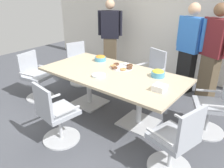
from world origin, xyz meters
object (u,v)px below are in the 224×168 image
snack_bowl_chips_yellow (158,73)px  donut_platter (122,67)px  office_chair_3 (151,75)px  office_chair_5 (36,78)px  plate_stack (99,75)px  office_chair_0 (56,117)px  person_standing_2 (213,52)px  office_chair_2 (214,109)px  napkin_pile (160,88)px  conference_table (112,80)px  person_standing_0 (110,35)px  office_chair_1 (176,143)px  office_chair_4 (80,66)px  snack_bowl_chips_orange (100,58)px  person_standing_1 (189,48)px

snack_bowl_chips_yellow → donut_platter: (-0.69, -0.02, -0.04)m
office_chair_3 → snack_bowl_chips_yellow: size_ratio=4.28×
office_chair_5 → plate_stack: (1.46, 0.22, 0.36)m
office_chair_0 → snack_bowl_chips_yellow: (0.79, 1.43, 0.40)m
office_chair_5 → snack_bowl_chips_yellow: office_chair_5 is taller
person_standing_2 → donut_platter: person_standing_2 is taller
office_chair_2 → napkin_pile: bearing=107.3°
conference_table → donut_platter: (-0.02, 0.30, 0.14)m
conference_table → plate_stack: bearing=-107.8°
person_standing_0 → donut_platter: 2.00m
office_chair_1 → office_chair_2: bearing=9.0°
conference_table → plate_stack: plate_stack is taller
conference_table → office_chair_2: 1.62m
office_chair_4 → office_chair_5: (-0.12, -1.07, 0.00)m
office_chair_4 → office_chair_5: size_ratio=1.00×
office_chair_0 → napkin_pile: size_ratio=5.38×
office_chair_4 → person_standing_0: person_standing_0 is taller
person_standing_0 → donut_platter: bearing=102.1°
office_chair_2 → snack_bowl_chips_yellow: (-0.87, -0.16, 0.40)m
plate_stack → office_chair_0: bearing=-93.2°
snack_bowl_chips_orange → snack_bowl_chips_yellow: (1.24, -0.04, 0.01)m
person_standing_2 → office_chair_1: bearing=124.2°
person_standing_2 → plate_stack: (-1.18, -1.87, -0.18)m
office_chair_4 → person_standing_0: size_ratio=0.51×
office_chair_0 → person_standing_1: 2.93m
conference_table → person_standing_0: bearing=129.6°
office_chair_5 → napkin_pile: size_ratio=5.38×
office_chair_0 → donut_platter: bearing=93.6°
person_standing_1 → donut_platter: size_ratio=4.43×
office_chair_5 → plate_stack: size_ratio=4.10×
office_chair_5 → snack_bowl_chips_yellow: bearing=99.7°
plate_stack → office_chair_2: bearing=24.3°
office_chair_5 → snack_bowl_chips_orange: (0.96, 0.84, 0.40)m
conference_table → person_standing_0: size_ratio=1.35×
office_chair_4 → office_chair_3: bearing=124.2°
conference_table → office_chair_0: office_chair_0 is taller
office_chair_3 → donut_platter: office_chair_3 is taller
person_standing_2 → snack_bowl_chips_orange: (-1.68, -1.25, -0.14)m
donut_platter → office_chair_5: bearing=-153.0°
person_standing_2 → plate_stack: 2.22m
office_chair_3 → napkin_pile: size_ratio=5.38×
snack_bowl_chips_yellow → person_standing_1: bearing=91.4°
office_chair_0 → office_chair_5: 1.55m
snack_bowl_chips_orange → person_standing_2: bearing=36.7°
snack_bowl_chips_orange → napkin_pile: size_ratio=1.27×
snack_bowl_chips_yellow → office_chair_5: bearing=-160.2°
plate_stack → office_chair_1: bearing=-13.5°
office_chair_0 → person_standing_0: person_standing_0 is taller
napkin_pile → snack_bowl_chips_yellow: bearing=120.2°
office_chair_5 → plate_stack: office_chair_5 is taller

